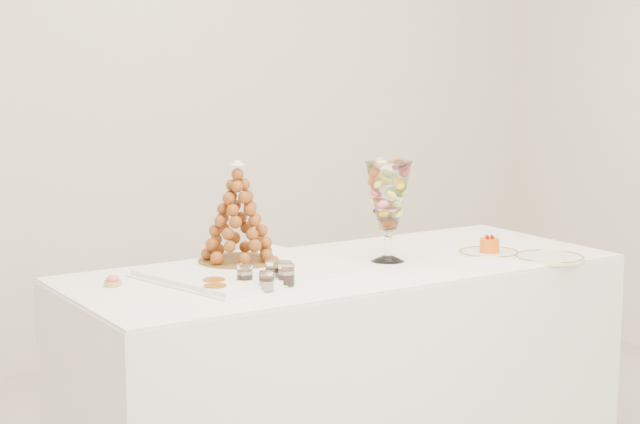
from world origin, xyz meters
TOP-DOWN VIEW (x-y plane):
  - buffet_table at (0.14, 0.31)m, footprint 2.04×0.93m
  - lace_tray at (-0.20, 0.36)m, footprint 0.77×0.66m
  - macaron_vase at (0.32, 0.30)m, footprint 0.17×0.17m
  - cake_plate at (0.71, 0.22)m, footprint 0.23×0.23m
  - spare_plate at (0.85, 0.05)m, footprint 0.26×0.26m
  - pink_tart at (-0.69, 0.39)m, footprint 0.06×0.06m
  - verrine_a at (-0.31, 0.19)m, footprint 0.06×0.06m
  - verrine_b at (-0.21, 0.18)m, footprint 0.06×0.06m
  - verrine_c at (-0.16, 0.19)m, footprint 0.06×0.06m
  - verrine_d at (-0.28, 0.08)m, footprint 0.05×0.05m
  - verrine_e at (-0.19, 0.12)m, footprint 0.07×0.07m
  - ramekin_back at (-0.41, 0.21)m, footprint 0.08×0.08m
  - ramekin_front at (-0.44, 0.13)m, footprint 0.08×0.08m
  - croquembouche at (-0.21, 0.46)m, footprint 0.30×0.30m
  - mousse_cake at (0.71, 0.22)m, footprint 0.07×0.07m

SIDE VIEW (x-z plane):
  - buffet_table at x=0.14m, z-range 0.00..0.75m
  - cake_plate at x=0.71m, z-range 0.75..0.77m
  - spare_plate at x=0.85m, z-range 0.75..0.77m
  - lace_tray at x=-0.20m, z-range 0.75..0.78m
  - ramekin_back at x=-0.41m, z-range 0.75..0.78m
  - ramekin_front at x=-0.44m, z-range 0.75..0.78m
  - pink_tart at x=-0.69m, z-range 0.75..0.79m
  - verrine_d at x=-0.28m, z-range 0.75..0.82m
  - verrine_c at x=-0.16m, z-range 0.75..0.82m
  - verrine_a at x=-0.31m, z-range 0.75..0.82m
  - verrine_e at x=-0.19m, z-range 0.75..0.83m
  - verrine_b at x=-0.21m, z-range 0.75..0.83m
  - mousse_cake at x=0.71m, z-range 0.76..0.82m
  - croquembouche at x=-0.21m, z-range 0.77..1.13m
  - macaron_vase at x=0.32m, z-range 0.81..1.17m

